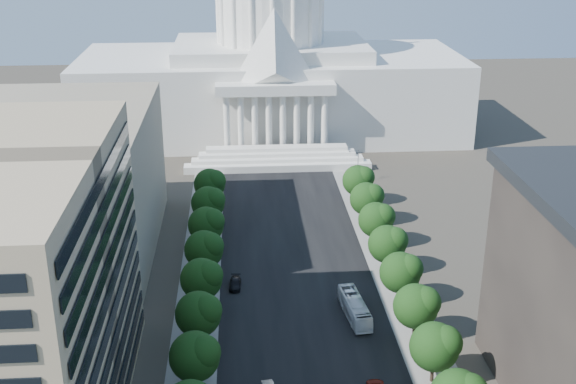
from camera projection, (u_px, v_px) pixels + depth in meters
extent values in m
cube|color=black|center=(294.00, 261.00, 148.80)|extent=(30.00, 260.00, 0.01)
cube|color=gray|center=(201.00, 264.00, 147.55)|extent=(8.00, 260.00, 0.02)
cube|color=gray|center=(385.00, 258.00, 150.05)|extent=(8.00, 260.00, 0.02)
cube|color=white|center=(271.00, 93.00, 232.50)|extent=(120.00, 50.00, 25.00)
cube|color=white|center=(271.00, 48.00, 227.22)|extent=(60.00, 40.00, 4.00)
cube|color=white|center=(275.00, 88.00, 204.50)|extent=(34.00, 8.00, 3.00)
cylinder|color=white|center=(270.00, 16.00, 223.57)|extent=(32.00, 32.00, 16.00)
cube|color=gray|center=(60.00, 182.00, 149.48)|extent=(38.00, 52.00, 30.00)
cylinder|color=#33261C|center=(196.00, 383.00, 108.07)|extent=(0.56, 0.56, 2.94)
sphere|color=black|center=(195.00, 356.00, 106.36)|extent=(7.60, 7.60, 7.60)
sphere|color=black|center=(203.00, 352.00, 105.32)|extent=(5.32, 5.32, 5.32)
cylinder|color=#33261C|center=(199.00, 339.00, 119.22)|extent=(0.56, 0.56, 2.94)
sphere|color=black|center=(198.00, 314.00, 117.50)|extent=(7.60, 7.60, 7.60)
sphere|color=black|center=(206.00, 310.00, 116.47)|extent=(5.32, 5.32, 5.32)
cylinder|color=#33261C|center=(202.00, 302.00, 130.36)|extent=(0.56, 0.56, 2.94)
sphere|color=black|center=(201.00, 279.00, 128.65)|extent=(7.60, 7.60, 7.60)
sphere|color=black|center=(208.00, 275.00, 127.62)|extent=(5.32, 5.32, 5.32)
cylinder|color=#33261C|center=(205.00, 271.00, 141.51)|extent=(0.56, 0.56, 2.94)
sphere|color=black|center=(204.00, 250.00, 139.80)|extent=(7.60, 7.60, 7.60)
sphere|color=black|center=(210.00, 246.00, 138.76)|extent=(5.32, 5.32, 5.32)
cylinder|color=#33261C|center=(207.00, 245.00, 152.66)|extent=(0.56, 0.56, 2.94)
sphere|color=black|center=(206.00, 225.00, 150.95)|extent=(7.60, 7.60, 7.60)
sphere|color=black|center=(212.00, 221.00, 149.91)|extent=(5.32, 5.32, 5.32)
cylinder|color=#33261C|center=(209.00, 222.00, 163.81)|extent=(0.56, 0.56, 2.94)
sphere|color=black|center=(208.00, 203.00, 162.09)|extent=(7.60, 7.60, 7.60)
sphere|color=black|center=(214.00, 199.00, 161.06)|extent=(5.32, 5.32, 5.32)
cylinder|color=#33261C|center=(210.00, 202.00, 174.95)|extent=(0.56, 0.56, 2.94)
sphere|color=black|center=(210.00, 184.00, 173.24)|extent=(7.60, 7.60, 7.60)
sphere|color=black|center=(215.00, 181.00, 172.21)|extent=(5.32, 5.32, 5.32)
cylinder|color=#33261C|center=(432.00, 373.00, 110.43)|extent=(0.56, 0.56, 2.94)
sphere|color=black|center=(434.00, 347.00, 108.72)|extent=(7.60, 7.60, 7.60)
sphere|color=black|center=(445.00, 343.00, 107.68)|extent=(5.32, 5.32, 5.32)
cylinder|color=#33261C|center=(414.00, 330.00, 121.58)|extent=(0.56, 0.56, 2.94)
sphere|color=black|center=(416.00, 306.00, 119.87)|extent=(7.60, 7.60, 7.60)
sphere|color=black|center=(425.00, 302.00, 118.83)|extent=(5.32, 5.32, 5.32)
cylinder|color=#33261C|center=(399.00, 295.00, 132.73)|extent=(0.56, 0.56, 2.94)
sphere|color=black|center=(400.00, 272.00, 131.01)|extent=(7.60, 7.60, 7.60)
sphere|color=black|center=(409.00, 269.00, 129.98)|extent=(5.32, 5.32, 5.32)
cylinder|color=#33261C|center=(386.00, 265.00, 143.87)|extent=(0.56, 0.56, 2.94)
sphere|color=black|center=(387.00, 244.00, 142.16)|extent=(7.60, 7.60, 7.60)
sphere|color=black|center=(395.00, 240.00, 141.13)|extent=(5.32, 5.32, 5.32)
cylinder|color=#33261C|center=(375.00, 240.00, 155.02)|extent=(0.56, 0.56, 2.94)
sphere|color=black|center=(376.00, 220.00, 153.31)|extent=(7.60, 7.60, 7.60)
sphere|color=black|center=(383.00, 216.00, 152.28)|extent=(5.32, 5.32, 5.32)
cylinder|color=#33261C|center=(365.00, 218.00, 166.17)|extent=(0.56, 0.56, 2.94)
sphere|color=black|center=(366.00, 199.00, 164.46)|extent=(7.60, 7.60, 7.60)
sphere|color=black|center=(373.00, 195.00, 163.42)|extent=(5.32, 5.32, 5.32)
cylinder|color=#33261C|center=(357.00, 198.00, 177.32)|extent=(0.56, 0.56, 2.94)
sphere|color=black|center=(358.00, 180.00, 175.60)|extent=(7.60, 7.60, 7.60)
sphere|color=black|center=(364.00, 177.00, 174.57)|extent=(5.32, 5.32, 5.32)
cylinder|color=gray|center=(471.00, 384.00, 95.77)|extent=(2.40, 0.14, 0.14)
cylinder|color=gray|center=(430.00, 314.00, 120.64)|extent=(0.18, 0.18, 9.00)
cylinder|color=gray|center=(424.00, 292.00, 118.99)|extent=(2.40, 0.14, 0.14)
sphere|color=gray|center=(418.00, 293.00, 118.96)|extent=(0.44, 0.44, 0.44)
cylinder|color=gray|center=(398.00, 249.00, 143.86)|extent=(0.18, 0.18, 9.00)
cylinder|color=gray|center=(393.00, 230.00, 142.22)|extent=(2.40, 0.14, 0.14)
sphere|color=gray|center=(388.00, 230.00, 142.18)|extent=(0.44, 0.44, 0.44)
cylinder|color=gray|center=(375.00, 202.00, 167.09)|extent=(0.18, 0.18, 9.00)
cylinder|color=gray|center=(371.00, 185.00, 165.44)|extent=(2.40, 0.14, 0.14)
sphere|color=gray|center=(366.00, 185.00, 165.41)|extent=(0.44, 0.44, 0.44)
cylinder|color=gray|center=(358.00, 166.00, 190.31)|extent=(0.18, 0.18, 9.00)
cylinder|color=gray|center=(354.00, 151.00, 188.67)|extent=(2.40, 0.14, 0.14)
sphere|color=gray|center=(350.00, 151.00, 188.63)|extent=(0.44, 0.44, 0.44)
imported|color=black|center=(235.00, 284.00, 138.25)|extent=(2.51, 5.48, 1.56)
imported|color=white|center=(355.00, 308.00, 127.84)|extent=(4.46, 13.33, 3.64)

